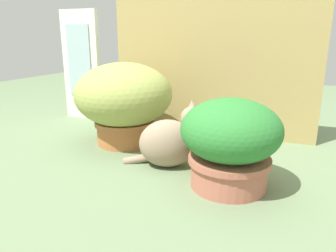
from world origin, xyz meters
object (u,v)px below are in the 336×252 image
Objects in this scene: grass_planter at (124,99)px; leafy_planter at (230,141)px; mushroom_ornament_pink at (124,129)px; cat at (172,141)px.

leafy_planter is (0.65, -0.31, -0.06)m from grass_planter.
leafy_planter reaches higher than mushroom_ornament_pink.
leafy_planter is at bearing -20.08° from cat.
grass_planter is 0.44m from cat.
grass_planter is at bearing 115.88° from mushroom_ornament_pink.
leafy_planter reaches higher than cat.
cat is 2.73× the size of mushroom_ornament_pink.
leafy_planter is 0.31m from cat.
cat is at bearing -29.62° from grass_planter.
mushroom_ornament_pink is (-0.32, 0.13, -0.02)m from cat.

